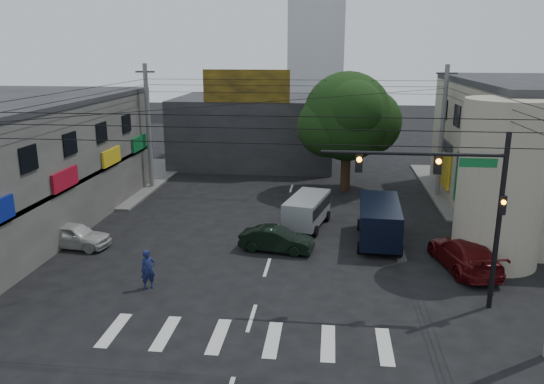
% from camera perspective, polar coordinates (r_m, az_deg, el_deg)
% --- Properties ---
extents(ground, '(160.00, 160.00, 0.00)m').
position_cam_1_polar(ground, '(24.00, -1.12, -9.99)').
color(ground, black).
rests_on(ground, ground).
extents(sidewalk_far_left, '(16.00, 16.00, 0.15)m').
position_cam_1_polar(sidewalk_far_left, '(45.85, -20.85, 1.40)').
color(sidewalk_far_left, '#514F4C').
rests_on(sidewalk_far_left, ground).
extents(sidewalk_far_right, '(16.00, 16.00, 0.15)m').
position_cam_1_polar(sidewalk_far_right, '(43.51, 26.56, 0.08)').
color(sidewalk_far_right, '#514F4C').
rests_on(sidewalk_far_right, ground).
extents(corner_column, '(4.00, 4.00, 8.00)m').
position_cam_1_polar(corner_column, '(27.49, 23.41, 0.86)').
color(corner_column, gray).
rests_on(corner_column, ground).
extents(building_far, '(14.00, 10.00, 6.00)m').
position_cam_1_polar(building_far, '(48.57, -1.79, 6.64)').
color(building_far, '#232326').
rests_on(building_far, ground).
extents(billboard, '(7.00, 0.30, 2.60)m').
position_cam_1_polar(billboard, '(43.28, -2.78, 11.31)').
color(billboard, olive).
rests_on(billboard, building_far).
extents(street_tree, '(6.40, 6.40, 8.70)m').
position_cam_1_polar(street_tree, '(38.83, 8.12, 8.02)').
color(street_tree, black).
rests_on(street_tree, ground).
extents(traffic_gantry, '(7.10, 0.35, 7.20)m').
position_cam_1_polar(traffic_gantry, '(21.78, 19.31, 0.01)').
color(traffic_gantry, black).
rests_on(traffic_gantry, ground).
extents(utility_pole_far_left, '(0.32, 0.32, 9.20)m').
position_cam_1_polar(utility_pole_far_left, '(40.24, -13.15, 6.77)').
color(utility_pole_far_left, '#59595B').
rests_on(utility_pole_far_left, ground).
extents(utility_pole_far_right, '(0.32, 0.32, 9.20)m').
position_cam_1_polar(utility_pole_far_right, '(38.70, 17.82, 6.12)').
color(utility_pole_far_right, '#59595B').
rests_on(utility_pole_far_right, ground).
extents(dark_sedan, '(2.58, 4.26, 1.26)m').
position_cam_1_polar(dark_sedan, '(27.59, 0.50, -5.14)').
color(dark_sedan, black).
rests_on(dark_sedan, ground).
extents(white_compact, '(2.45, 4.24, 1.32)m').
position_cam_1_polar(white_compact, '(30.00, -20.53, -4.38)').
color(white_compact, '#B4B5B0').
rests_on(white_compact, ground).
extents(maroon_sedan, '(4.02, 5.88, 1.48)m').
position_cam_1_polar(maroon_sedan, '(27.03, 19.97, -6.29)').
color(maroon_sedan, '#4C0A0D').
rests_on(maroon_sedan, ground).
extents(silver_minivan, '(5.08, 3.65, 1.86)m').
position_cam_1_polar(silver_minivan, '(31.21, 3.78, -2.15)').
color(silver_minivan, '#A1A2A8').
rests_on(silver_minivan, ground).
extents(navy_van, '(5.65, 2.57, 2.18)m').
position_cam_1_polar(navy_van, '(29.30, 11.47, -3.26)').
color(navy_van, black).
rests_on(navy_van, ground).
extents(traffic_officer, '(1.05, 1.04, 1.77)m').
position_cam_1_polar(traffic_officer, '(23.97, -13.19, -8.13)').
color(traffic_officer, '#141C49').
rests_on(traffic_officer, ground).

